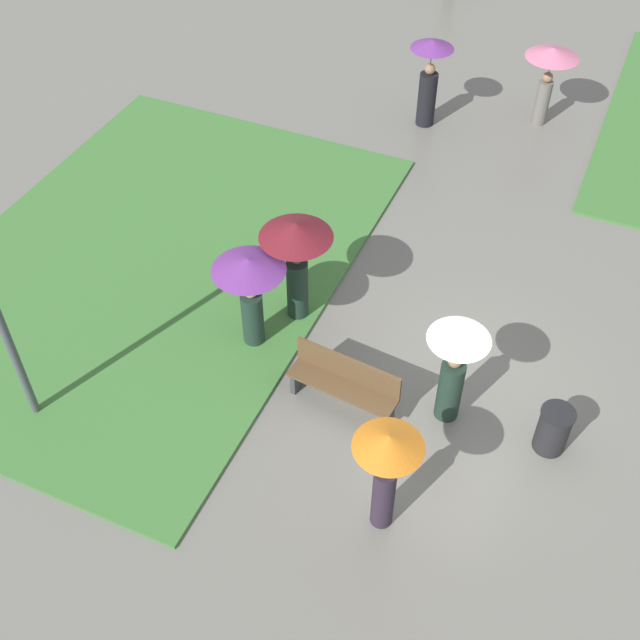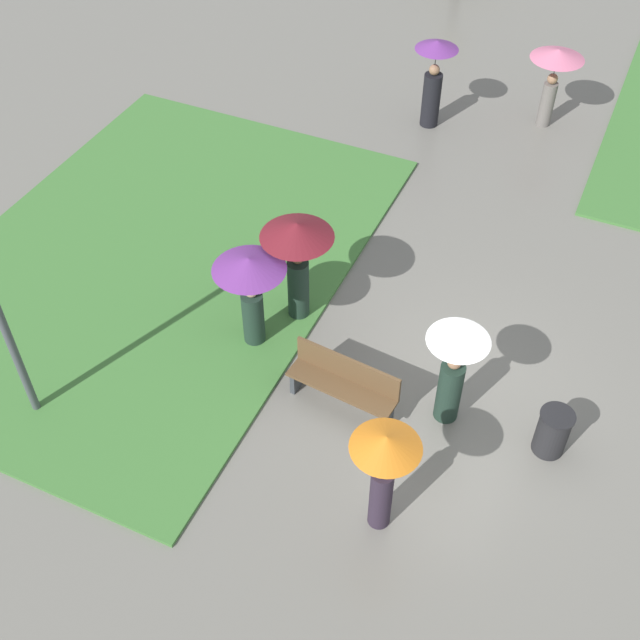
# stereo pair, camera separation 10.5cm
# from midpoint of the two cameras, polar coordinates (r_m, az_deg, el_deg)

# --- Properties ---
(ground_plane) EXTENTS (90.00, 90.00, 0.00)m
(ground_plane) POSITION_cam_midpoint_polar(r_m,az_deg,el_deg) (12.57, 8.95, -5.58)
(ground_plane) COLOR slate
(lawn_patch_near) EXTENTS (6.72, 9.64, 0.06)m
(lawn_patch_near) POSITION_cam_midpoint_polar(r_m,az_deg,el_deg) (14.96, -12.02, 4.22)
(lawn_patch_near) COLOR #427A38
(lawn_patch_near) RESTS_ON ground_plane
(park_bench) EXTENTS (1.76, 0.59, 0.90)m
(park_bench) POSITION_cam_midpoint_polar(r_m,az_deg,el_deg) (12.03, 1.50, -4.43)
(park_bench) COLOR brown
(park_bench) RESTS_ON ground_plane
(trash_bin) EXTENTS (0.50, 0.50, 0.79)m
(trash_bin) POSITION_cam_midpoint_polar(r_m,az_deg,el_deg) (12.03, 16.01, -7.50)
(trash_bin) COLOR #232326
(trash_bin) RESTS_ON ground_plane
(crowd_person_orange) EXTENTS (0.91, 0.91, 1.89)m
(crowd_person_orange) POSITION_cam_midpoint_polar(r_m,az_deg,el_deg) (10.14, 4.47, -10.13)
(crowd_person_orange) COLOR #2D2333
(crowd_person_orange) RESTS_ON ground_plane
(crowd_person_purple) EXTENTS (1.15, 1.15, 1.80)m
(crowd_person_purple) POSITION_cam_midpoint_polar(r_m,az_deg,el_deg) (12.33, -5.26, 2.68)
(crowd_person_purple) COLOR #1E3328
(crowd_person_purple) RESTS_ON ground_plane
(crowd_person_maroon) EXTENTS (1.18, 1.18, 1.98)m
(crowd_person_maroon) POSITION_cam_midpoint_polar(r_m,az_deg,el_deg) (12.64, -1.93, 5.09)
(crowd_person_maroon) COLOR #1E3328
(crowd_person_maroon) RESTS_ON ground_plane
(crowd_person_white) EXTENTS (0.90, 0.90, 1.85)m
(crowd_person_white) POSITION_cam_midpoint_polar(r_m,az_deg,el_deg) (11.49, 9.31, -2.94)
(crowd_person_white) COLOR #1E3328
(crowd_person_white) RESTS_ON ground_plane
(lone_walker_far_path) EXTENTS (0.91, 0.91, 1.96)m
(lone_walker_far_path) POSITION_cam_midpoint_polar(r_m,az_deg,el_deg) (17.96, 7.61, 16.87)
(lone_walker_far_path) COLOR black
(lone_walker_far_path) RESTS_ON ground_plane
(lone_walker_mid_plaza) EXTENTS (1.14, 1.14, 1.77)m
(lone_walker_mid_plaza) POSITION_cam_midpoint_polar(r_m,az_deg,el_deg) (18.40, 15.88, 16.94)
(lone_walker_mid_plaza) COLOR slate
(lone_walker_mid_plaza) RESTS_ON ground_plane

